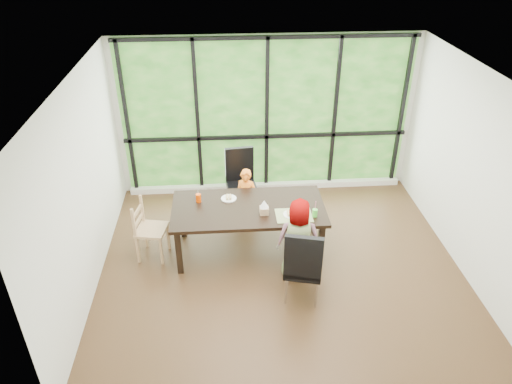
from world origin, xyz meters
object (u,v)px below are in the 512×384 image
at_px(dining_table, 249,229).
at_px(orange_cup, 198,198).
at_px(green_cup, 315,213).
at_px(plate_near, 292,215).
at_px(plate_far, 229,198).
at_px(tissue_box, 264,210).
at_px(chair_end_beech, 152,230).
at_px(child_toddler, 246,199).
at_px(child_older, 299,240).
at_px(chair_interior_leather, 304,263).
at_px(chair_window_leather, 242,183).

bearing_deg(dining_table, orange_cup, 164.22).
bearing_deg(green_cup, plate_near, 169.36).
xyz_separation_m(plate_far, tissue_box, (0.47, -0.42, 0.04)).
relative_size(chair_end_beech, child_toddler, 0.91).
bearing_deg(child_older, chair_interior_leather, 95.11).
bearing_deg(child_toddler, orange_cup, -123.16).
bearing_deg(tissue_box, chair_window_leather, 101.64).
xyz_separation_m(chair_end_beech, child_toddler, (1.37, 0.66, 0.04)).
relative_size(chair_window_leather, tissue_box, 8.98).
distance_m(chair_interior_leather, plate_far, 1.56).
bearing_deg(green_cup, child_toddler, 133.22).
height_order(child_toddler, plate_near, child_toddler).
distance_m(plate_far, plate_near, 0.97).
xyz_separation_m(plate_near, green_cup, (0.31, -0.06, 0.05)).
relative_size(chair_end_beech, tissue_box, 7.48).
bearing_deg(chair_interior_leather, dining_table, -44.37).
bearing_deg(tissue_box, orange_cup, 157.22).
distance_m(plate_near, tissue_box, 0.38).
xyz_separation_m(dining_table, plate_near, (0.58, -0.24, 0.38)).
relative_size(dining_table, child_toddler, 2.16).
xyz_separation_m(dining_table, child_older, (0.63, -0.59, 0.21)).
bearing_deg(tissue_box, green_cup, -10.06).
height_order(plate_near, tissue_box, tissue_box).
bearing_deg(green_cup, child_older, -130.57).
xyz_separation_m(plate_near, tissue_box, (-0.37, 0.06, 0.04)).
height_order(chair_window_leather, tissue_box, chair_window_leather).
xyz_separation_m(child_older, orange_cup, (-1.33, 0.79, 0.22)).
relative_size(plate_near, orange_cup, 1.95).
height_order(chair_window_leather, child_toddler, chair_window_leather).
distance_m(child_older, plate_far, 1.24).
bearing_deg(plate_near, plate_far, 150.34).
bearing_deg(chair_window_leather, child_older, -74.15).
bearing_deg(chair_end_beech, orange_cup, -60.87).
relative_size(child_toddler, tissue_box, 8.23).
height_order(chair_interior_leather, chair_end_beech, chair_interior_leather).
bearing_deg(child_older, chair_window_leather, -61.85).
bearing_deg(chair_end_beech, tissue_box, -84.80).
relative_size(chair_interior_leather, chair_end_beech, 1.20).
relative_size(child_toddler, plate_far, 4.43).
relative_size(dining_table, green_cup, 19.14).
height_order(child_older, orange_cup, child_older).
bearing_deg(dining_table, child_toddler, 90.00).
bearing_deg(dining_table, chair_interior_leather, -58.30).
relative_size(child_toddler, plate_near, 4.24).
height_order(chair_end_beech, child_toddler, child_toddler).
bearing_deg(tissue_box, chair_end_beech, 174.29).
xyz_separation_m(chair_end_beech, child_older, (2.01, -0.57, 0.14)).
relative_size(chair_window_leather, green_cup, 9.65).
relative_size(chair_window_leather, child_toddler, 1.09).
height_order(child_toddler, child_older, child_older).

